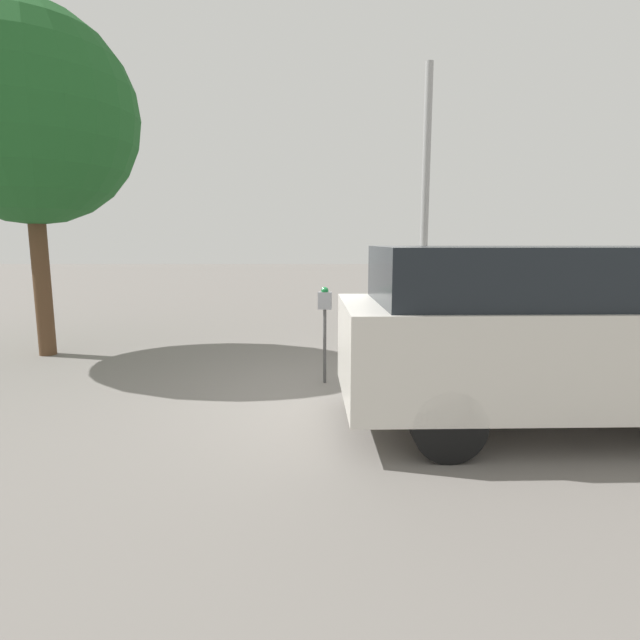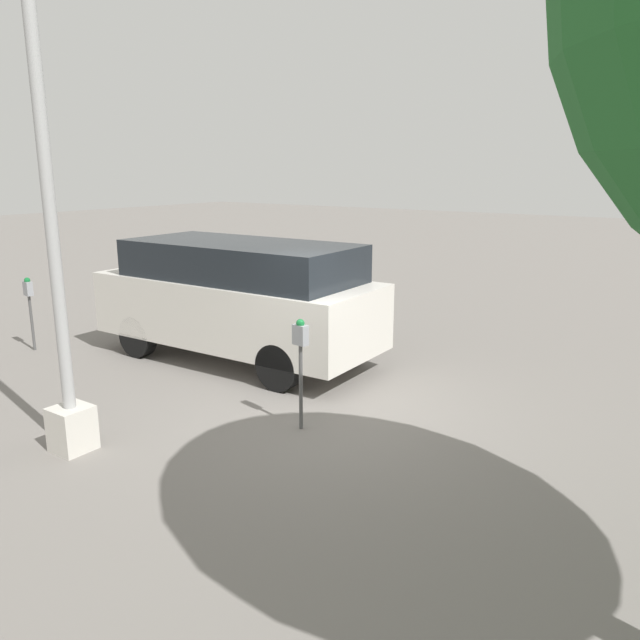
{
  "view_description": "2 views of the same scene",
  "coord_description": "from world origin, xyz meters",
  "views": [
    {
      "loc": [
        -0.11,
        -7.05,
        2.17
      ],
      "look_at": [
        -0.13,
        0.17,
        1.02
      ],
      "focal_mm": 28.0,
      "sensor_mm": 36.0,
      "label": 1
    },
    {
      "loc": [
        -4.6,
        6.52,
        3.34
      ],
      "look_at": [
        -0.16,
        0.15,
        1.44
      ],
      "focal_mm": 35.0,
      "sensor_mm": 36.0,
      "label": 2
    }
  ],
  "objects": [
    {
      "name": "ground_plane",
      "position": [
        0.0,
        0.0,
        0.0
      ],
      "size": [
        80.0,
        80.0,
        0.0
      ],
      "primitive_type": "plane",
      "color": "slate"
    },
    {
      "name": "parked_van",
      "position": [
        2.7,
        -1.42,
        1.15
      ],
      "size": [
        5.2,
        2.15,
        2.11
      ],
      "rotation": [
        0.0,
        0.0,
        0.02
      ],
      "color": "beige",
      "rests_on": "ground"
    },
    {
      "name": "lamp_post",
      "position": [
        1.86,
        2.5,
        1.58
      ],
      "size": [
        0.44,
        0.44,
        5.35
      ],
      "color": "beige",
      "rests_on": "ground"
    },
    {
      "name": "street_tree",
      "position": [
        -5.35,
        2.33,
        4.37
      ],
      "size": [
        3.86,
        3.86,
        6.31
      ],
      "color": "#513823",
      "rests_on": "ground"
    },
    {
      "name": "parking_meter_near",
      "position": [
        -0.03,
        0.41,
        1.09
      ],
      "size": [
        0.21,
        0.14,
        1.48
      ],
      "rotation": [
        0.0,
        0.0,
        -0.16
      ],
      "color": "#4C4C4C",
      "rests_on": "ground"
    }
  ]
}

